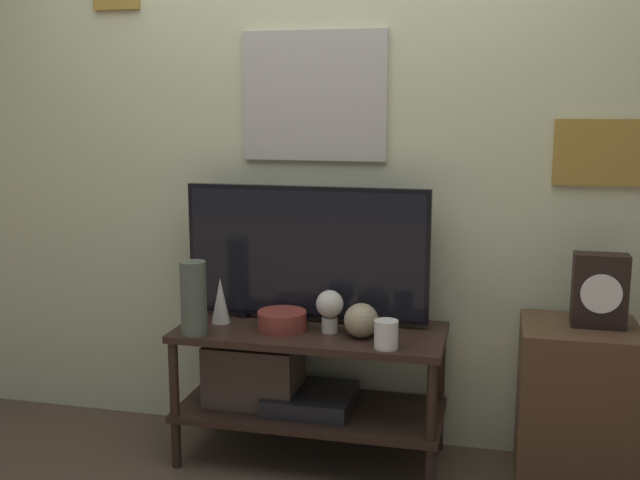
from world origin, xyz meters
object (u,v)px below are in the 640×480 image
(vase_slim_bronze, at_px, (220,300))
(vase_tall_ceramic, at_px, (194,298))
(decorative_bust, at_px, (330,307))
(television, at_px, (306,253))
(mantel_clock, at_px, (600,291))
(candle_jar, at_px, (386,334))
(vase_wide_bowl, at_px, (282,320))
(vase_round_glass, at_px, (361,321))

(vase_slim_bronze, xyz_separation_m, vase_tall_ceramic, (-0.04, -0.18, 0.05))
(vase_tall_ceramic, bearing_deg, decorative_bust, 16.44)
(television, relative_size, mantel_clock, 3.67)
(candle_jar, bearing_deg, decorative_bust, 149.75)
(vase_wide_bowl, bearing_deg, vase_round_glass, -4.52)
(vase_slim_bronze, distance_m, candle_jar, 0.76)
(vase_tall_ceramic, relative_size, candle_jar, 2.75)
(vase_slim_bronze, relative_size, vase_tall_ceramic, 0.64)
(vase_wide_bowl, bearing_deg, vase_slim_bronze, 172.72)
(vase_round_glass, bearing_deg, vase_tall_ceramic, -169.94)
(vase_slim_bronze, bearing_deg, vase_round_glass, -5.78)
(mantel_clock, bearing_deg, candle_jar, -164.52)
(vase_slim_bronze, xyz_separation_m, vase_round_glass, (0.62, -0.06, -0.03))
(candle_jar, bearing_deg, vase_wide_bowl, 163.13)
(television, height_order, vase_slim_bronze, television)
(decorative_bust, bearing_deg, television, 135.58)
(vase_round_glass, bearing_deg, television, 148.26)
(decorative_bust, bearing_deg, candle_jar, -30.25)
(vase_slim_bronze, xyz_separation_m, decorative_bust, (0.48, -0.03, 0.01))
(vase_slim_bronze, distance_m, decorative_bust, 0.49)
(vase_slim_bronze, height_order, mantel_clock, mantel_clock)
(mantel_clock, bearing_deg, vase_round_glass, -173.27)
(vase_tall_ceramic, bearing_deg, mantel_clock, 8.15)
(mantel_clock, bearing_deg, television, 177.05)
(television, height_order, decorative_bust, television)
(vase_round_glass, relative_size, candle_jar, 1.27)
(vase_wide_bowl, relative_size, mantel_clock, 0.71)
(vase_slim_bronze, relative_size, vase_wide_bowl, 0.96)
(television, bearing_deg, vase_round_glass, -31.74)
(vase_slim_bronze, distance_m, mantel_clock, 1.54)
(vase_round_glass, relative_size, mantel_clock, 0.49)
(vase_slim_bronze, height_order, decorative_bust, vase_slim_bronze)
(vase_round_glass, distance_m, vase_tall_ceramic, 0.68)
(vase_tall_ceramic, relative_size, decorative_bust, 1.72)
(vase_round_glass, xyz_separation_m, decorative_bust, (-0.14, 0.04, 0.04))
(vase_slim_bronze, relative_size, vase_round_glass, 1.40)
(vase_round_glass, distance_m, mantel_clock, 0.93)
(vase_wide_bowl, xyz_separation_m, mantel_clock, (1.25, 0.08, 0.18))
(television, xyz_separation_m, vase_wide_bowl, (-0.07, -0.14, -0.26))
(vase_tall_ceramic, height_order, mantel_clock, mantel_clock)
(vase_round_glass, height_order, vase_tall_ceramic, vase_tall_ceramic)
(vase_tall_ceramic, height_order, candle_jar, vase_tall_ceramic)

